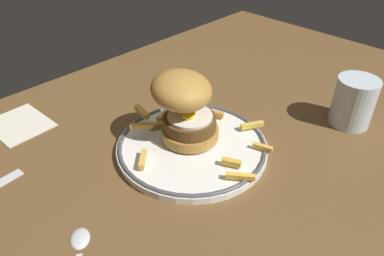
{
  "coord_description": "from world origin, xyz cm",
  "views": [
    {
      "loc": [
        -37.97,
        -30.23,
        40.08
      ],
      "look_at": [
        -2.2,
        4.72,
        4.6
      ],
      "focal_mm": 34.13,
      "sensor_mm": 36.0,
      "label": 1
    }
  ],
  "objects_px": {
    "water_glass": "(353,105)",
    "dinner_plate": "(192,146)",
    "spoon": "(79,246)",
    "burger": "(185,106)",
    "napkin": "(19,124)"
  },
  "relations": [
    {
      "from": "burger",
      "to": "napkin",
      "type": "xyz_separation_m",
      "value": [
        -0.18,
        0.27,
        -0.08
      ]
    },
    {
      "from": "spoon",
      "to": "napkin",
      "type": "height_order",
      "value": "spoon"
    },
    {
      "from": "burger",
      "to": "napkin",
      "type": "bearing_deg",
      "value": 124.56
    },
    {
      "from": "burger",
      "to": "spoon",
      "type": "bearing_deg",
      "value": -166.41
    },
    {
      "from": "burger",
      "to": "water_glass",
      "type": "relative_size",
      "value": 1.34
    },
    {
      "from": "burger",
      "to": "water_glass",
      "type": "distance_m",
      "value": 0.32
    },
    {
      "from": "water_glass",
      "to": "napkin",
      "type": "height_order",
      "value": "water_glass"
    },
    {
      "from": "spoon",
      "to": "water_glass",
      "type": "bearing_deg",
      "value": -12.87
    },
    {
      "from": "dinner_plate",
      "to": "napkin",
      "type": "relative_size",
      "value": 2.25
    },
    {
      "from": "water_glass",
      "to": "spoon",
      "type": "xyz_separation_m",
      "value": [
        -0.52,
        0.12,
        -0.04
      ]
    },
    {
      "from": "water_glass",
      "to": "dinner_plate",
      "type": "bearing_deg",
      "value": 149.91
    },
    {
      "from": "water_glass",
      "to": "spoon",
      "type": "relative_size",
      "value": 0.78
    },
    {
      "from": "dinner_plate",
      "to": "water_glass",
      "type": "height_order",
      "value": "water_glass"
    },
    {
      "from": "spoon",
      "to": "burger",
      "type": "bearing_deg",
      "value": 13.59
    },
    {
      "from": "spoon",
      "to": "napkin",
      "type": "relative_size",
      "value": 1.03
    }
  ]
}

